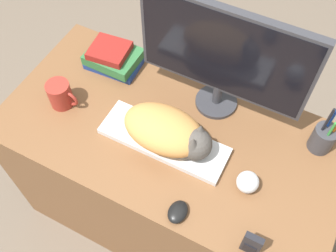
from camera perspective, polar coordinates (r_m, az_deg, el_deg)
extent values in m
cube|color=brown|center=(1.81, 0.24, -7.58)|extent=(1.31, 0.66, 0.78)
cube|color=silver|center=(1.44, -0.71, -2.09)|extent=(0.48, 0.16, 0.02)
ellipsoid|color=#D18C47|center=(1.38, -0.74, -0.43)|extent=(0.30, 0.19, 0.13)
sphere|color=#4C4742|center=(1.36, 4.08, -2.66)|extent=(0.11, 0.11, 0.11)
cone|color=#4C4742|center=(1.30, 3.69, -2.38)|extent=(0.04, 0.04, 0.05)
cone|color=#4C4742|center=(1.32, 4.74, -0.50)|extent=(0.04, 0.04, 0.05)
cylinder|color=#333338|center=(1.56, 7.00, 3.54)|extent=(0.16, 0.16, 0.02)
cylinder|color=#333338|center=(1.52, 7.21, 4.79)|extent=(0.04, 0.04, 0.09)
cube|color=#333338|center=(1.36, 8.19, 10.51)|extent=(0.62, 0.03, 0.36)
cube|color=black|center=(1.35, 8.04, 10.27)|extent=(0.60, 0.01, 0.34)
ellipsoid|color=black|center=(1.32, 1.43, -12.35)|extent=(0.06, 0.08, 0.03)
cylinder|color=#9E2D23|center=(1.57, -15.41, 4.47)|extent=(0.09, 0.09, 0.11)
torus|color=#9E2D23|center=(1.55, -14.07, 3.89)|extent=(0.07, 0.01, 0.07)
cylinder|color=#38383D|center=(1.50, 21.54, -1.71)|extent=(0.08, 0.08, 0.11)
cylinder|color=orange|center=(1.46, 22.93, -0.62)|extent=(0.01, 0.01, 0.14)
cylinder|color=#1E47B2|center=(1.46, 22.35, 0.36)|extent=(0.01, 0.01, 0.16)
cylinder|color=black|center=(1.43, 21.82, 0.12)|extent=(0.01, 0.01, 0.18)
cylinder|color=#338C38|center=(1.45, 22.26, -1.13)|extent=(0.01, 0.01, 0.14)
sphere|color=silver|center=(1.36, 11.49, -7.98)|extent=(0.08, 0.08, 0.08)
cube|color=black|center=(1.26, 12.03, -16.42)|extent=(0.06, 0.02, 0.12)
cube|color=black|center=(1.27, 11.71, -17.10)|extent=(0.04, 0.00, 0.05)
cube|color=navy|center=(1.69, -7.79, 9.09)|extent=(0.23, 0.16, 0.02)
cube|color=#2D6B38|center=(1.67, -7.92, 9.94)|extent=(0.21, 0.17, 0.04)
cube|color=maroon|center=(1.64, -8.50, 10.79)|extent=(0.17, 0.15, 0.03)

